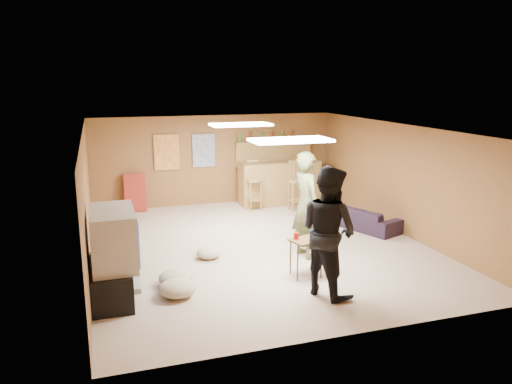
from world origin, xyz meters
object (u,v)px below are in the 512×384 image
object	(u,v)px
sofa	(363,218)
tray_table	(306,258)
tv_body	(113,238)
person_olive	(306,205)
bar_counter	(279,182)
person_black	(328,231)

from	to	relation	value
sofa	tray_table	world-z (taller)	tray_table
tv_body	sofa	size ratio (longest dim) A/B	0.70
person_olive	tray_table	distance (m)	1.13
bar_counter	tray_table	bearing A→B (deg)	-105.36
bar_counter	person_black	size ratio (longest dim) A/B	1.06
tray_table	person_olive	bearing A→B (deg)	67.01
bar_counter	sofa	size ratio (longest dim) A/B	1.28
tv_body	person_olive	world-z (taller)	person_olive
tv_body	bar_counter	world-z (taller)	tv_body
person_olive	person_black	size ratio (longest dim) A/B	0.99
tv_body	person_black	bearing A→B (deg)	-14.92
tv_body	person_olive	xyz separation A→B (m)	(3.27, 0.76, 0.04)
tv_body	tray_table	size ratio (longest dim) A/B	1.81
person_black	tray_table	xyz separation A→B (m)	(-0.04, 0.69, -0.64)
bar_counter	sofa	world-z (taller)	bar_counter
tv_body	bar_counter	size ratio (longest dim) A/B	0.55
bar_counter	sofa	bearing A→B (deg)	-70.02
bar_counter	person_olive	size ratio (longest dim) A/B	1.07
person_olive	sofa	size ratio (longest dim) A/B	1.19
bar_counter	tv_body	bearing A→B (deg)	-133.00
person_black	sofa	xyz separation A→B (m)	(2.14, 2.69, -0.72)
tv_body	tray_table	world-z (taller)	tv_body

